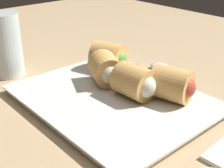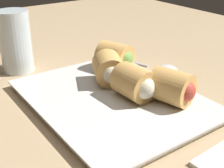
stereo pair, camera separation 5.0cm
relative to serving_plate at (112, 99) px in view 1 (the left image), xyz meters
The scene contains 8 objects.
table_surface 3.61cm from the serving_plate, 145.28° to the right, with size 180.00×140.00×2.00cm.
serving_plate is the anchor object (origin of this frame).
roll_front_left 6.20cm from the serving_plate, 29.53° to the right, with size 8.03×7.73×5.60cm.
roll_front_right 5.59cm from the serving_plate, 141.42° to the right, with size 7.34×5.88×5.60cm.
roll_back_left 10.92cm from the serving_plate, 139.30° to the right, with size 7.75×7.00×5.60cm.
roll_back_right 12.14cm from the serving_plate, 39.83° to the right, with size 7.82×7.28×5.60cm.
spoon 18.27cm from the serving_plate, 72.09° to the right, with size 17.01×8.06×1.46cm.
drinking_glass 25.71cm from the serving_plate, 18.46° to the left, with size 6.59×6.59×12.96cm.
Camera 1 is at (-33.22, 33.28, 28.45)cm, focal length 50.00 mm.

